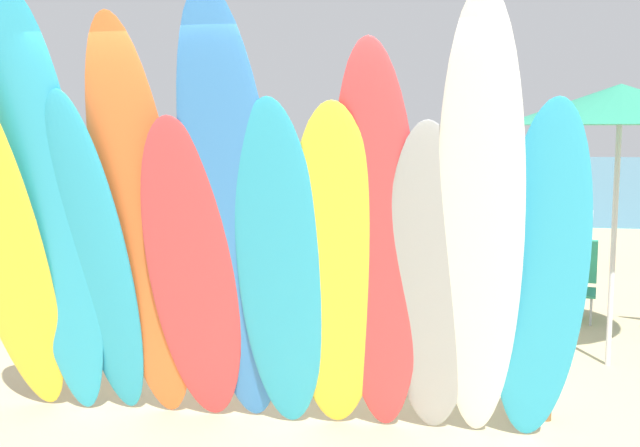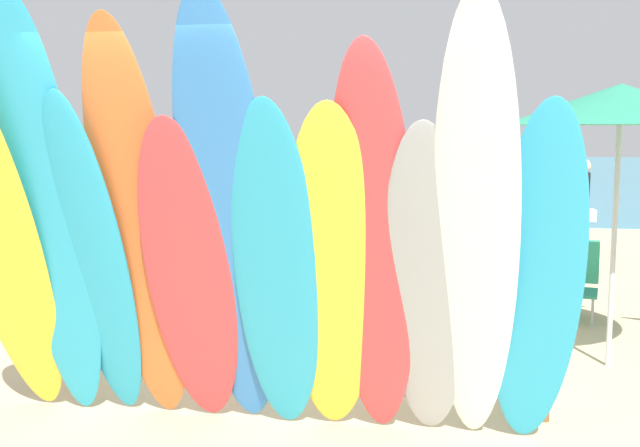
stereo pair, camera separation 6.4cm
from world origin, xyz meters
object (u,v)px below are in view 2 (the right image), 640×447
surfboard_yellow_0 (1,244)px  beachgoer_photographing (405,191)px  surfboard_rack (281,325)px  surfboard_teal_6 (277,275)px  surfboard_grey_9 (427,289)px  surfboard_teal_1 (51,223)px  surfboard_blue_5 (230,228)px  beachgoer_midbeach (169,200)px  beachgoer_by_water (568,207)px  surfboard_yellow_7 (331,277)px  beachgoer_strolling (214,189)px  surfboard_red_4 (190,279)px  beachgoer_near_rack (582,202)px  surfboard_red_8 (374,253)px  surfboard_teal_2 (95,263)px  surfboard_teal_11 (538,281)px  beach_chair_striped (573,276)px  surfboard_white_10 (476,239)px  beach_umbrella (621,105)px  surfboard_orange_3 (139,232)px

surfboard_yellow_0 → beachgoer_photographing: size_ratio=1.59×
surfboard_rack → surfboard_teal_6: size_ratio=1.67×
surfboard_grey_9 → surfboard_teal_6: bearing=-172.2°
surfboard_grey_9 → beachgoer_photographing: surfboard_grey_9 is taller
surfboard_grey_9 → surfboard_teal_1: bearing=-173.5°
surfboard_blue_5 → beachgoer_midbeach: size_ratio=1.82×
surfboard_rack → beachgoer_by_water: (2.80, 5.83, 0.28)m
surfboard_yellow_7 → beachgoer_by_water: bearing=65.2°
surfboard_yellow_0 → surfboard_grey_9: 2.71m
beachgoer_strolling → beachgoer_by_water: bearing=124.8°
surfboard_red_4 → beachgoer_near_rack: (3.56, 7.27, -0.15)m
beachgoer_by_water → surfboard_red_4: bearing=128.2°
surfboard_red_8 → surfboard_grey_9: bearing=12.4°
surfboard_teal_2 → surfboard_teal_11: surfboard_teal_2 is taller
beachgoer_strolling → beach_chair_striped: size_ratio=1.93×
surfboard_rack → surfboard_teal_1: bearing=-151.8°
surfboard_teal_11 → beachgoer_near_rack: size_ratio=1.45×
surfboard_rack → surfboard_teal_1: size_ratio=1.32×
surfboard_teal_1 → beachgoer_photographing: (1.76, 8.06, -0.43)m
surfboard_red_4 → beachgoer_photographing: surfboard_red_4 is taller
surfboard_teal_2 → surfboard_red_4: bearing=3.3°
surfboard_yellow_0 → surfboard_teal_1: bearing=4.6°
surfboard_white_10 → beachgoer_midbeach: bearing=128.1°
surfboard_teal_11 → beach_chair_striped: (0.78, 3.59, -0.64)m
surfboard_yellow_0 → surfboard_grey_9: bearing=3.8°
surfboard_teal_1 → surfboard_yellow_7: bearing=-1.2°
surfboard_teal_6 → surfboard_red_8: (0.59, 0.01, 0.15)m
surfboard_teal_1 → surfboard_grey_9: 2.38m
surfboard_red_4 → surfboard_teal_11: size_ratio=0.98×
surfboard_teal_6 → beach_chair_striped: bearing=56.7°
surfboard_white_10 → beachgoer_near_rack: 7.63m
surfboard_teal_1 → beach_umbrella: size_ratio=1.23×
surfboard_teal_2 → surfboard_yellow_0: bearing=-163.6°
beachgoer_midbeach → surfboard_white_10: bearing=-28.1°
surfboard_grey_9 → beachgoer_by_water: size_ratio=1.41×
beachgoer_strolling → beach_umbrella: bearing=93.1°
beach_chair_striped → surfboard_teal_1: bearing=-123.9°
surfboard_teal_1 → beachgoer_photographing: surfboard_teal_1 is taller
surfboard_rack → surfboard_teal_2: (-1.08, -0.61, 0.52)m
surfboard_orange_3 → surfboard_red_4: size_ratio=1.26×
surfboard_yellow_7 → beach_chair_striped: (2.00, 3.65, -0.64)m
surfboard_white_10 → surfboard_teal_2: bearing=-179.6°
surfboard_red_8 → beach_chair_striped: size_ratio=3.16×
surfboard_rack → beachgoer_by_water: beachgoer_by_water is taller
surfboard_teal_2 → surfboard_red_8: surfboard_red_8 is taller
surfboard_red_8 → beachgoer_by_water: size_ratio=1.70×
beach_chair_striped → beachgoer_near_rack: bearing=90.9°
surfboard_white_10 → beachgoer_near_rack: size_ratio=1.87×
surfboard_yellow_7 → beach_chair_striped: surfboard_yellow_7 is taller
beachgoer_strolling → beach_umbrella: (5.44, -6.35, 1.25)m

